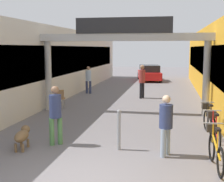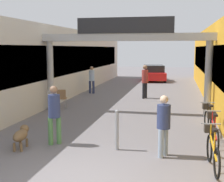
% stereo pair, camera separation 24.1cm
% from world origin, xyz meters
% --- Properties ---
extents(storefront_left, '(3.00, 26.00, 3.80)m').
position_xyz_m(storefront_left, '(-5.09, 11.00, 1.90)').
color(storefront_left, beige).
rests_on(storefront_left, ground_plane).
extents(arcade_sign_gateway, '(7.40, 0.47, 3.97)m').
position_xyz_m(arcade_sign_gateway, '(0.00, 7.21, 2.79)').
color(arcade_sign_gateway, '#B2B2B2').
rests_on(arcade_sign_gateway, ground_plane).
extents(pedestrian_with_dog, '(0.48, 0.48, 1.69)m').
position_xyz_m(pedestrian_with_dog, '(-1.24, 2.53, 0.97)').
color(pedestrian_with_dog, '#4C7F47').
rests_on(pedestrian_with_dog, ground_plane).
extents(pedestrian_companion, '(0.45, 0.45, 1.57)m').
position_xyz_m(pedestrian_companion, '(1.85, 2.15, 0.89)').
color(pedestrian_companion, '#8C9EB2').
rests_on(pedestrian_companion, ground_plane).
extents(pedestrian_carrying_crate, '(0.41, 0.41, 1.65)m').
position_xyz_m(pedestrian_carrying_crate, '(-2.95, 12.53, 0.94)').
color(pedestrian_carrying_crate, navy).
rests_on(pedestrian_carrying_crate, ground_plane).
extents(pedestrian_elderly_walking, '(0.45, 0.45, 1.83)m').
position_xyz_m(pedestrian_elderly_walking, '(0.41, 11.30, 1.06)').
color(pedestrian_elderly_walking, black).
rests_on(pedestrian_elderly_walking, ground_plane).
extents(dog_on_leash, '(0.41, 0.84, 0.60)m').
position_xyz_m(dog_on_leash, '(-2.00, 2.00, 0.38)').
color(dog_on_leash, brown).
rests_on(dog_on_leash, ground_plane).
extents(bicycle_orange_nearest, '(0.46, 1.69, 0.98)m').
position_xyz_m(bicycle_orange_nearest, '(2.99, 1.62, 0.44)').
color(bicycle_orange_nearest, black).
rests_on(bicycle_orange_nearest, ground_plane).
extents(bicycle_red_second, '(0.46, 1.69, 0.98)m').
position_xyz_m(bicycle_red_second, '(3.18, 3.22, 0.44)').
color(bicycle_red_second, black).
rests_on(bicycle_red_second, ground_plane).
extents(bicycle_black_third, '(0.46, 1.69, 0.98)m').
position_xyz_m(bicycle_black_third, '(3.19, 4.62, 0.44)').
color(bicycle_black_third, black).
rests_on(bicycle_black_third, ground_plane).
extents(bollard_post_metal, '(0.10, 0.10, 1.11)m').
position_xyz_m(bollard_post_metal, '(0.60, 2.41, 0.56)').
color(bollard_post_metal, gray).
rests_on(bollard_post_metal, ground_plane).
extents(cafe_chair_wood_nearer, '(0.46, 0.46, 0.89)m').
position_xyz_m(cafe_chair_wood_nearer, '(-2.95, 7.54, 0.54)').
color(cafe_chair_wood_nearer, gray).
rests_on(cafe_chair_wood_nearer, ground_plane).
extents(parked_car_red, '(2.32, 4.21, 1.33)m').
position_xyz_m(parked_car_red, '(0.16, 20.71, 0.64)').
color(parked_car_red, red).
rests_on(parked_car_red, ground_plane).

